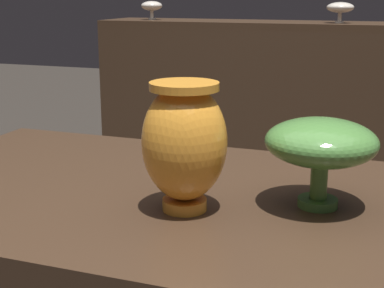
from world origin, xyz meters
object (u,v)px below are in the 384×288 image
shelf_vase_center (340,8)px  vase_tall_behind (321,144)px  vase_centerpiece (183,142)px  shelf_vase_far_left (152,6)px

shelf_vase_center → vase_tall_behind: bearing=-84.7°
vase_centerpiece → shelf_vase_far_left: bearing=114.9°
vase_tall_behind → shelf_vase_far_left: bearing=120.0°
vase_centerpiece → shelf_vase_center: bearing=90.0°
vase_centerpiece → shelf_vase_center: (0.00, 2.22, 0.15)m
vase_centerpiece → shelf_vase_far_left: size_ratio=1.73×
vase_centerpiece → vase_tall_behind: bearing=23.3°
shelf_vase_far_left → vase_tall_behind: bearing=-60.0°
vase_tall_behind → shelf_vase_center: (-0.20, 2.14, 0.16)m
shelf_vase_center → shelf_vase_far_left: same height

